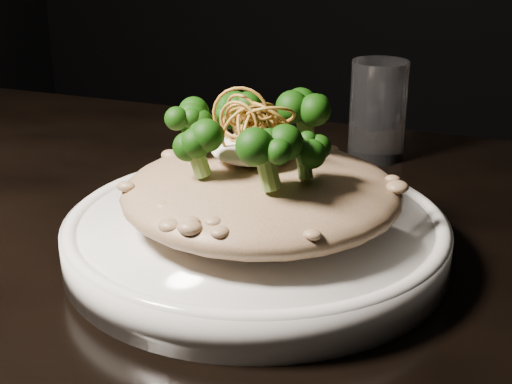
# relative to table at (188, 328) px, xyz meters

# --- Properties ---
(table) EXTENTS (1.10, 0.80, 0.75)m
(table) POSITION_rel_table_xyz_m (0.00, 0.00, 0.00)
(table) COLOR black
(table) RESTS_ON ground
(plate) EXTENTS (0.31, 0.31, 0.03)m
(plate) POSITION_rel_table_xyz_m (0.06, 0.00, 0.10)
(plate) COLOR silver
(plate) RESTS_ON table
(risotto) EXTENTS (0.22, 0.22, 0.05)m
(risotto) POSITION_rel_table_xyz_m (0.07, 0.00, 0.14)
(risotto) COLOR brown
(risotto) RESTS_ON plate
(broccoli) EXTENTS (0.15, 0.15, 0.06)m
(broccoli) POSITION_rel_table_xyz_m (0.06, 0.00, 0.19)
(broccoli) COLOR black
(broccoli) RESTS_ON risotto
(cheese) EXTENTS (0.07, 0.07, 0.02)m
(cheese) POSITION_rel_table_xyz_m (0.06, 0.01, 0.17)
(cheese) COLOR white
(cheese) RESTS_ON risotto
(shallots) EXTENTS (0.05, 0.05, 0.04)m
(shallots) POSITION_rel_table_xyz_m (0.06, 0.00, 0.20)
(shallots) COLOR brown
(shallots) RESTS_ON cheese
(drinking_glass) EXTENTS (0.08, 0.08, 0.11)m
(drinking_glass) POSITION_rel_table_xyz_m (0.10, 0.28, 0.14)
(drinking_glass) COLOR white
(drinking_glass) RESTS_ON table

